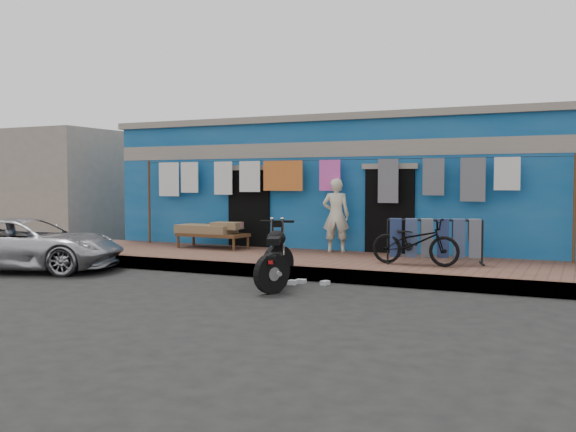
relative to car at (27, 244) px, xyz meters
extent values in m
plane|color=black|center=(5.10, -0.36, -0.55)|extent=(80.00, 80.00, 0.00)
cube|color=brown|center=(5.10, 2.64, -0.43)|extent=(28.00, 3.00, 0.25)
cube|color=gray|center=(5.10, 1.19, -0.43)|extent=(28.00, 0.10, 0.25)
cube|color=#0F4F92|center=(5.10, 6.64, 1.05)|extent=(12.00, 5.00, 3.20)
cube|color=#9E9384|center=(5.10, 4.20, 2.00)|extent=(12.00, 0.14, 0.35)
cube|color=#9E9384|center=(5.10, 6.64, 2.73)|extent=(12.20, 5.20, 0.16)
cube|color=black|center=(2.90, 4.12, 0.50)|extent=(1.10, 0.10, 2.10)
cube|color=black|center=(6.40, 4.12, 0.50)|extent=(1.10, 0.10, 2.10)
cube|color=#9E9384|center=(-5.90, 6.64, 1.15)|extent=(6.00, 5.00, 3.40)
cylinder|color=brown|center=(0.10, 3.89, 0.75)|extent=(0.06, 0.06, 2.10)
cylinder|color=brown|center=(10.10, 3.89, 0.75)|extent=(0.06, 0.06, 2.10)
cylinder|color=black|center=(5.10, 3.89, 1.75)|extent=(10.00, 0.01, 0.01)
cube|color=silver|center=(0.72, 3.89, 1.32)|extent=(0.60, 0.02, 0.85)
cube|color=silver|center=(1.34, 3.89, 1.37)|extent=(0.50, 0.02, 0.76)
cube|color=silver|center=(2.31, 3.89, 1.35)|extent=(0.50, 0.02, 0.80)
cube|color=silver|center=(3.04, 3.89, 1.38)|extent=(0.55, 0.02, 0.73)
cube|color=#CC4C26|center=(3.91, 3.89, 1.40)|extent=(1.00, 0.02, 0.70)
cube|color=#DF51B4|center=(5.08, 3.89, 1.40)|extent=(0.50, 0.02, 0.69)
cube|color=slate|center=(6.43, 3.89, 1.28)|extent=(0.45, 0.02, 0.95)
cube|color=slate|center=(7.40, 3.89, 1.36)|extent=(0.45, 0.02, 0.77)
cube|color=slate|center=(8.20, 3.89, 1.30)|extent=(0.50, 0.02, 0.89)
cube|color=silver|center=(8.86, 3.89, 1.42)|extent=(0.50, 0.02, 0.66)
imported|color=#B5B5BA|center=(0.00, 0.00, 0.00)|extent=(4.29, 3.02, 1.10)
imported|color=beige|center=(5.27, 3.80, 0.52)|extent=(0.67, 0.54, 1.64)
imported|color=black|center=(7.42, 2.32, 0.23)|extent=(1.68, 0.67, 1.07)
cube|color=silver|center=(5.74, 0.84, -0.51)|extent=(0.17, 0.14, 0.07)
cube|color=silver|center=(6.19, 0.84, -0.51)|extent=(0.16, 0.18, 0.08)
cube|color=silver|center=(5.65, 0.67, -0.51)|extent=(0.17, 0.20, 0.07)
camera|label=1|loc=(10.33, -9.51, 1.24)|focal=40.00mm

